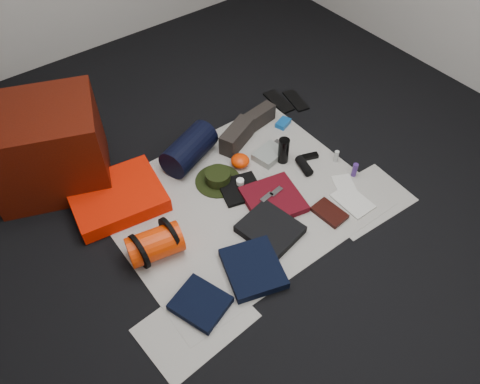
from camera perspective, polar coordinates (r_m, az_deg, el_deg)
floor at (r=3.05m, az=-0.16°, el=-1.05°), size 4.50×4.50×0.02m
newspaper_mat at (r=3.04m, az=-0.16°, el=-0.89°), size 1.60×1.30×0.01m
newspaper_sheet_front_left at (r=2.58m, az=-5.38°, el=-15.62°), size 0.61×0.44×0.00m
newspaper_sheet_front_right at (r=3.14m, az=14.96°, el=-0.94°), size 0.60×0.43×0.00m
red_cabinet at (r=3.21m, az=-22.52°, el=5.04°), size 0.85×0.79×0.57m
sleeping_pad at (r=3.08m, az=-14.77°, el=-0.60°), size 0.63×0.54×0.10m
stuff_sack at (r=2.75m, az=-10.32°, el=-6.29°), size 0.34×0.24×0.18m
sack_strap_left at (r=2.72m, az=-12.18°, el=-7.10°), size 0.02×0.22×0.22m
sack_strap_right at (r=2.76m, az=-8.58°, el=-5.10°), size 0.02×0.22×0.22m
navy_duffel at (r=3.23m, az=-6.22°, el=5.24°), size 0.45×0.34×0.21m
boonie_brim at (r=3.14m, az=-2.68°, el=1.36°), size 0.36×0.36×0.01m
boonie_crown at (r=3.11m, az=-2.71°, el=1.89°), size 0.17×0.17×0.08m
hiking_boot_left at (r=3.35m, az=-0.41°, el=6.83°), size 0.32×0.22×0.15m
hiking_boot_right at (r=3.54m, az=2.37°, el=9.14°), size 0.27×0.13×0.13m
flip_flop_left at (r=3.79m, az=4.75°, el=10.93°), size 0.14×0.30×0.02m
flip_flop_right at (r=3.82m, az=6.82°, el=11.02°), size 0.16×0.28×0.01m
trousers_navy_a at (r=2.60m, az=-4.85°, el=-13.36°), size 0.32×0.34×0.04m
trousers_navy_b at (r=2.69m, az=1.61°, el=-9.28°), size 0.40×0.42×0.05m
trousers_charcoal at (r=2.86m, az=3.69°, el=-4.53°), size 0.35×0.39×0.05m
black_tshirt at (r=3.08m, az=0.06°, el=0.37°), size 0.31×0.30×0.03m
red_shirt at (r=3.01m, az=4.08°, el=-0.91°), size 0.41×0.41×0.05m
orange_stuff_sack at (r=3.22m, az=0.02°, el=3.82°), size 0.13×0.13×0.08m
first_aid_pouch at (r=3.29m, az=3.56°, el=4.61°), size 0.23×0.19×0.05m
water_bottle at (r=3.23m, az=5.33°, el=5.06°), size 0.09×0.09×0.19m
speaker at (r=3.23m, az=7.83°, el=3.19°), size 0.10×0.17×0.06m
compact_camera at (r=3.38m, az=4.41°, el=5.68°), size 0.10×0.07×0.04m
cyan_case at (r=3.56m, az=5.28°, el=8.36°), size 0.14×0.11×0.04m
toiletry_purple at (r=3.24m, az=13.81°, el=2.63°), size 0.04×0.04×0.10m
toiletry_clear at (r=3.31m, az=11.65°, el=4.28°), size 0.04×0.04×0.09m
paperback_book at (r=3.00m, az=10.85°, el=-2.50°), size 0.15×0.22×0.03m
map_booklet at (r=3.10m, az=13.57°, el=-1.10°), size 0.17×0.25×0.01m
map_printout at (r=3.20m, az=12.56°, el=0.99°), size 0.19×0.20×0.01m
sunglasses at (r=3.33m, az=8.55°, el=4.32°), size 0.12×0.08×0.03m
key_cluster at (r=2.56m, az=-3.97°, el=-15.85°), size 0.08×0.08×0.01m
tape_roll at (r=3.08m, az=0.01°, el=1.24°), size 0.05×0.05×0.03m
energy_bar_a at (r=2.98m, az=3.27°, el=-0.65°), size 0.10×0.05×0.01m
energy_bar_b at (r=3.02m, az=4.45°, el=0.04°), size 0.10×0.05×0.01m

